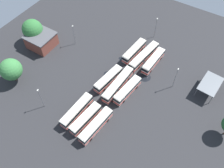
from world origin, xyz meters
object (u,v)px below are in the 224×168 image
(tree_east_edge, at_px, (32,29))
(bus_row0_slot0, at_px, (96,125))
(bus_row1_slot0, at_px, (127,90))
(bus_row1_slot2, at_px, (108,79))
(lamp_post_near_entrance, at_px, (41,98))
(bus_row2_slot0, at_px, (153,61))
(tree_northeast, at_px, (11,69))
(lamp_post_by_building, at_px, (74,34))
(bus_row2_slot2, at_px, (134,51))
(depot_building, at_px, (41,40))
(lamp_post_far_corner, at_px, (175,77))
(bus_row2_slot1, at_px, (144,56))
(bus_row0_slot2, at_px, (77,110))
(maintenance_shelter, at_px, (211,84))
(lamp_post_mid_lot, at_px, (156,27))
(bus_row1_slot1, at_px, (118,84))
(bus_row0_slot1, at_px, (86,119))

(tree_east_edge, bearing_deg, bus_row0_slot0, -114.05)
(bus_row1_slot0, distance_m, tree_east_edge, 42.04)
(bus_row1_slot0, relative_size, tree_east_edge, 1.26)
(bus_row1_slot2, distance_m, lamp_post_near_entrance, 21.87)
(bus_row2_slot0, bearing_deg, lamp_post_near_entrance, 148.51)
(bus_row2_slot0, bearing_deg, tree_northeast, 130.99)
(bus_row1_slot0, distance_m, lamp_post_near_entrance, 26.29)
(lamp_post_by_building, height_order, tree_east_edge, tree_east_edge)
(bus_row2_slot0, xyz_separation_m, bus_row2_slot2, (0.65, 7.97, -0.00))
(bus_row1_slot2, bearing_deg, bus_row2_slot2, -3.26)
(depot_building, height_order, lamp_post_far_corner, lamp_post_far_corner)
(bus_row2_slot0, bearing_deg, bus_row2_slot1, 86.64)
(bus_row0_slot2, xyz_separation_m, lamp_post_far_corner, (24.73, -20.06, 3.04))
(tree_east_edge, bearing_deg, depot_building, -98.98)
(lamp_post_near_entrance, bearing_deg, bus_row2_slot2, -20.13)
(maintenance_shelter, distance_m, lamp_post_by_building, 49.65)
(tree_east_edge, bearing_deg, maintenance_shelter, -79.14)
(bus_row0_slot0, xyz_separation_m, bus_row0_slot2, (1.00, 7.57, -0.00))
(bus_row0_slot2, height_order, lamp_post_mid_lot, lamp_post_mid_lot)
(bus_row0_slot2, bearing_deg, bus_row1_slot1, -19.43)
(bus_row0_slot2, height_order, bus_row2_slot1, same)
(tree_northeast, height_order, tree_east_edge, tree_east_edge)
(bus_row1_slot2, height_order, maintenance_shelter, maintenance_shelter)
(maintenance_shelter, bearing_deg, bus_row1_slot2, 116.24)
(lamp_post_by_building, distance_m, tree_northeast, 25.24)
(bus_row1_slot0, height_order, lamp_post_far_corner, lamp_post_far_corner)
(lamp_post_near_entrance, relative_size, tree_east_edge, 0.93)
(lamp_post_far_corner, bearing_deg, bus_row0_slot2, 140.95)
(lamp_post_by_building, bearing_deg, bus_row0_slot2, -141.15)
(bus_row0_slot2, xyz_separation_m, lamp_post_near_entrance, (-3.36, 10.17, 2.93))
(bus_row1_slot1, bearing_deg, bus_row0_slot2, 160.57)
(bus_row0_slot2, bearing_deg, bus_row1_slot2, -5.41)
(bus_row0_slot0, height_order, bus_row1_slot0, same)
(bus_row0_slot2, height_order, tree_northeast, tree_northeast)
(tree_northeast, bearing_deg, lamp_post_far_corner, -60.61)
(bus_row0_slot2, xyz_separation_m, bus_row2_slot2, (30.69, -2.31, -0.00))
(bus_row2_slot0, relative_size, lamp_post_by_building, 1.42)
(bus_row1_slot2, xyz_separation_m, tree_northeast, (-15.68, 26.52, 3.65))
(bus_row0_slot2, relative_size, bus_row1_slot2, 1.05)
(bus_row0_slot1, bearing_deg, bus_row0_slot2, 78.00)
(bus_row1_slot1, bearing_deg, bus_row2_slot0, -18.38)
(lamp_post_mid_lot, xyz_separation_m, lamp_post_by_building, (-19.39, 23.47, -0.13))
(bus_row0_slot2, bearing_deg, bus_row2_slot2, -4.31)
(bus_row2_slot1, bearing_deg, maintenance_shelter, -92.71)
(bus_row0_slot1, distance_m, bus_row1_slot0, 16.12)
(depot_building, bearing_deg, bus_row2_slot2, -65.39)
(tree_northeast, bearing_deg, lamp_post_by_building, -13.58)
(tree_northeast, bearing_deg, bus_row1_slot0, -65.94)
(depot_building, height_order, tree_northeast, tree_northeast)
(bus_row2_slot2, bearing_deg, lamp_post_near_entrance, 159.87)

